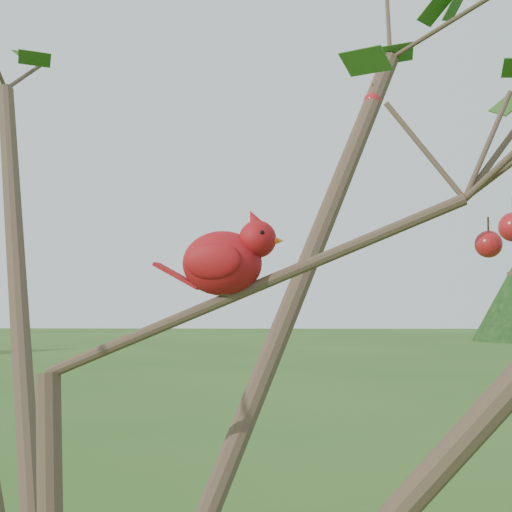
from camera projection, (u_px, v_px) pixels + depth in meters
The scene contains 3 objects.
crabapple_tree at pixel (78, 253), 0.93m from camera, with size 2.35×2.05×2.95m.
cardinal at pixel (227, 260), 1.03m from camera, with size 0.19×0.11×0.14m.
distant_trees at pixel (244, 310), 25.33m from camera, with size 44.77×13.35×3.20m.
Camera 1 is at (0.28, -0.95, 2.07)m, focal length 50.00 mm.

